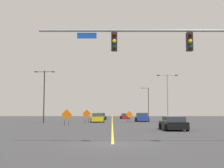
# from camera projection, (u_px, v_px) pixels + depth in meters

# --- Properties ---
(ground) EXTENTS (174.36, 174.36, 0.00)m
(ground) POSITION_uv_depth(u_px,v_px,m) (114.00, 144.00, 16.20)
(ground) COLOR #38383A
(road_centre_stripe) EXTENTS (0.16, 96.86, 0.01)m
(road_centre_stripe) POSITION_uv_depth(u_px,v_px,m) (113.00, 119.00, 64.43)
(road_centre_stripe) COLOR yellow
(road_centre_stripe) RESTS_ON ground
(traffic_signal_assembly) EXTENTS (12.88, 0.44, 6.83)m
(traffic_signal_assembly) POSITION_uv_depth(u_px,v_px,m) (190.00, 52.00, 16.64)
(traffic_signal_assembly) COLOR gray
(traffic_signal_assembly) RESTS_ON ground
(street_lamp_near_right) EXTENTS (1.99, 0.24, 8.13)m
(street_lamp_near_right) POSITION_uv_depth(u_px,v_px,m) (149.00, 101.00, 80.21)
(street_lamp_near_right) COLOR black
(street_lamp_near_right) RESTS_ON ground
(street_lamp_far_right) EXTENTS (3.40, 0.24, 7.76)m
(street_lamp_far_right) POSITION_uv_depth(u_px,v_px,m) (168.00, 94.00, 48.07)
(street_lamp_far_right) COLOR gray
(street_lamp_far_right) RESTS_ON ground
(street_lamp_mid_left) EXTENTS (3.06, 0.24, 7.89)m
(street_lamp_mid_left) POSITION_uv_depth(u_px,v_px,m) (45.00, 92.00, 44.72)
(street_lamp_mid_left) COLOR black
(street_lamp_mid_left) RESTS_ON ground
(construction_sign_median_near) EXTENTS (1.39, 0.26, 2.07)m
(construction_sign_median_near) POSITION_uv_depth(u_px,v_px,m) (88.00, 114.00, 45.23)
(construction_sign_median_near) COLOR orange
(construction_sign_median_near) RESTS_ON ground
(construction_sign_left_lane) EXTENTS (1.39, 0.28, 2.05)m
(construction_sign_left_lane) POSITION_uv_depth(u_px,v_px,m) (68.00, 115.00, 37.13)
(construction_sign_left_lane) COLOR orange
(construction_sign_left_lane) RESTS_ON ground
(construction_sign_median_far) EXTENTS (1.12, 0.18, 1.82)m
(construction_sign_median_far) POSITION_uv_depth(u_px,v_px,m) (130.00, 115.00, 45.02)
(construction_sign_median_far) COLOR orange
(construction_sign_median_far) RESTS_ON ground
(car_red_far) EXTENTS (2.19, 4.37, 1.24)m
(car_red_far) POSITION_uv_depth(u_px,v_px,m) (126.00, 116.00, 68.55)
(car_red_far) COLOR red
(car_red_far) RESTS_ON ground
(car_yellow_passing) EXTENTS (2.30, 4.51, 1.44)m
(car_yellow_passing) POSITION_uv_depth(u_px,v_px,m) (98.00, 118.00, 48.10)
(car_yellow_passing) COLOR gold
(car_yellow_passing) RESTS_ON ground
(car_black_distant) EXTENTS (2.18, 4.57, 1.31)m
(car_black_distant) POSITION_uv_depth(u_px,v_px,m) (174.00, 123.00, 28.15)
(car_black_distant) COLOR black
(car_black_distant) RESTS_ON ground
(car_green_mid) EXTENTS (2.31, 4.01, 1.40)m
(car_green_mid) POSITION_uv_depth(u_px,v_px,m) (102.00, 116.00, 61.49)
(car_green_mid) COLOR #196B38
(car_green_mid) RESTS_ON ground
(car_blue_near) EXTENTS (2.17, 4.28, 1.48)m
(car_blue_near) POSITION_uv_depth(u_px,v_px,m) (143.00, 117.00, 50.55)
(car_blue_near) COLOR #1E389E
(car_blue_near) RESTS_ON ground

